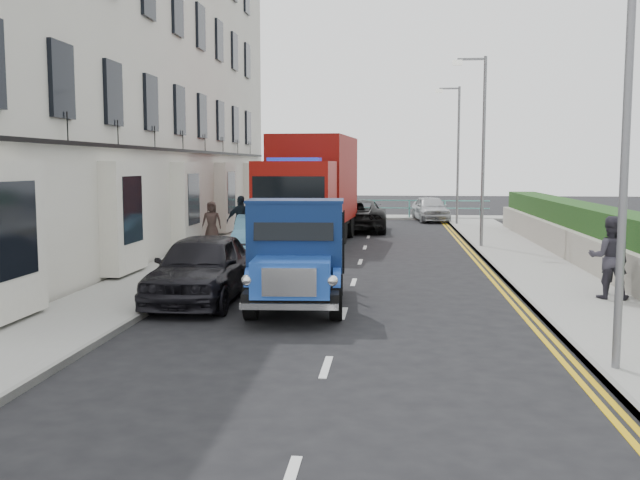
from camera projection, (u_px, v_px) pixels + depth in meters
The scene contains 22 objects.
ground at pixel (336, 336), 12.94m from camera, with size 120.00×120.00×0.00m, color black.
pavement_west at pixel (193, 262), 22.36m from camera, with size 2.40×38.00×0.12m, color gray.
pavement_east at pixel (536, 267), 21.31m from camera, with size 2.60×38.00×0.12m, color gray.
promenade at pixel (374, 217), 41.63m from camera, with size 30.00×2.50×0.12m, color gray.
sea_plane at pixel (382, 195), 72.31m from camera, with size 120.00×120.00×0.00m, color slate.
terrace_west at pixel (106, 53), 25.99m from camera, with size 6.31×30.20×14.25m.
garden_east at pixel (603, 240), 21.03m from camera, with size 1.45×28.00×1.75m.
seafront_railing at pixel (374, 209), 40.78m from camera, with size 13.00×0.08×1.11m.
lamp_near at pixel (619, 102), 10.13m from camera, with size 1.23×0.18×7.00m.
lamp_mid at pixel (480, 140), 25.96m from camera, with size 1.23×0.18×7.00m.
lamp_far at pixel (456, 147), 35.85m from camera, with size 1.23×0.18×7.00m.
bedford_lorry at pixel (296, 261), 15.01m from camera, with size 2.27×5.08×2.35m.
red_lorry at pixel (311, 187), 27.77m from camera, with size 3.23×8.23×4.23m.
parked_car_front at pixel (202, 268), 16.14m from camera, with size 1.84×4.57×1.56m, color black.
parked_car_mid at pixel (258, 235), 24.52m from camera, with size 1.45×4.17×1.37m, color #62A7D2.
parked_car_rear at pixel (294, 231), 26.24m from camera, with size 1.89×4.65×1.35m, color silver.
seafront_car_left at pixel (360, 215), 33.46m from camera, with size 2.46×5.33×1.48m, color black.
seafront_car_right at pixel (430, 209), 39.27m from camera, with size 1.64×4.09×1.39m, color #B8B9BD.
pedestrian_east_near at pixel (614, 261), 16.39m from camera, with size 0.56×0.37×1.53m, color black.
pedestrian_east_far at pixel (609, 257), 15.88m from camera, with size 0.90×0.70×1.85m, color #33303B.
pedestrian_west_near at pixel (241, 222), 25.66m from camera, with size 1.10×0.46×1.88m, color #1A2630.
pedestrian_west_far at pixel (212, 221), 27.77m from camera, with size 0.77×0.50×1.57m, color #463733.
Camera 1 is at (0.97, -12.65, 3.10)m, focal length 40.00 mm.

